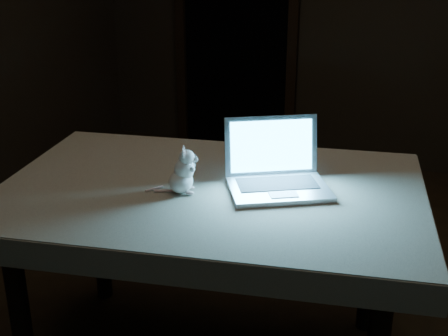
% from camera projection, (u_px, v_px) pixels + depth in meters
% --- Properties ---
extents(doorway, '(1.06, 0.36, 2.13)m').
position_uv_depth(doorway, '(236.00, 22.00, 4.85)').
color(doorway, black).
rests_on(doorway, back_wall).
extents(table, '(1.66, 1.23, 0.81)m').
position_uv_depth(table, '(211.00, 279.00, 2.46)').
color(table, black).
rests_on(table, floor).
extents(tablecloth, '(1.86, 1.50, 0.10)m').
position_uv_depth(tablecloth, '(219.00, 200.00, 2.32)').
color(tablecloth, '#BDB39C').
rests_on(tablecloth, table).
extents(laptop, '(0.48, 0.47, 0.25)m').
position_uv_depth(laptop, '(280.00, 161.00, 2.22)').
color(laptop, silver).
rests_on(laptop, tablecloth).
extents(plush_mouse, '(0.17, 0.17, 0.18)m').
position_uv_depth(plush_mouse, '(181.00, 170.00, 2.22)').
color(plush_mouse, white).
rests_on(plush_mouse, tablecloth).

